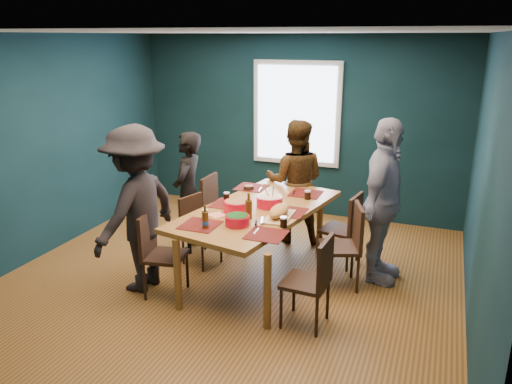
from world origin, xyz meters
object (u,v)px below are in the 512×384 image
Objects in this scene: person_right at (383,202)px; bowl_dumpling at (269,201)px; person_back at (295,181)px; chair_left_far at (217,206)px; chair_left_near at (157,248)px; bowl_herbs at (237,220)px; chair_right_far at (347,224)px; bowl_salad at (236,206)px; dining_table at (258,215)px; chair_right_near at (315,276)px; person_far_left at (188,193)px; person_near_left at (136,209)px; chair_right_mid at (348,240)px; cutting_board at (279,212)px; chair_left_mid at (197,224)px.

bowl_dumpling is (-1.21, -0.31, -0.04)m from person_right.
person_back reaches higher than bowl_dumpling.
person_back is (0.88, 0.57, 0.27)m from chair_left_far.
chair_left_near is 3.07× the size of bowl_dumpling.
bowl_herbs is at bearing -99.21° from bowl_dumpling.
chair_right_far is 3.16× the size of bowl_salad.
dining_table is at bearing 113.74° from person_right.
chair_right_near is 0.58× the size of person_far_left.
person_near_left is at bearing -179.22° from chair_right_near.
chair_right_mid is 0.84m from cutting_board.
bowl_herbs is (-0.11, -0.67, -0.01)m from bowl_dumpling.
bowl_dumpling is at bearing 130.72° from person_near_left.
bowl_herbs is (0.81, -0.64, 0.40)m from chair_left_mid.
cutting_board is (1.40, -0.58, 0.11)m from person_far_left.
cutting_board is at bearing 116.24° from person_near_left.
chair_left_mid is at bearing 78.13° from chair_left_near.
cutting_board reaches higher than chair_right_far.
dining_table is at bearing 166.99° from chair_right_mid.
cutting_board is at bearing -3.29° from bowl_salad.
bowl_dumpling reaches higher than cutting_board.
person_far_left is at bearing 155.04° from cutting_board.
person_back is (0.92, 1.96, 0.29)m from chair_left_near.
bowl_herbs is at bearing -21.21° from chair_left_mid.
chair_right_near is 2.02m from person_near_left.
chair_left_near is (-0.04, -1.39, -0.02)m from chair_left_far.
cutting_board is at bearing -174.30° from chair_right_mid.
bowl_salad is at bearing -124.49° from dining_table.
chair_right_near is 1.48× the size of cutting_board.
chair_right_mid is (1.85, 0.90, 0.02)m from chair_left_near.
chair_right_mid reaches higher than dining_table.
bowl_dumpling reaches higher than chair_left_far.
chair_left_near reaches higher than chair_right_near.
cutting_board reaches higher than bowl_herbs.
person_far_left is 1.06m from bowl_salad.
chair_right_mid is 1.27m from bowl_herbs.
cutting_board is at bearing -22.11° from dining_table.
chair_left_near is 2.19m from person_back.
chair_left_mid is at bearing -90.56° from chair_left_far.
chair_left_far reaches higher than dining_table.
person_back is (1.16, 0.81, 0.05)m from person_far_left.
person_right is 6.27× the size of bowl_dumpling.
person_near_left is 6.36× the size of bowl_salad.
bowl_salad is at bearing 68.77° from person_back.
chair_left_far is at bearing 141.35° from cutting_board.
bowl_dumpling is at bearing 69.19° from person_far_left.
person_near_left is (-2.00, -1.36, 0.38)m from chair_right_far.
chair_right_mid is at bearing -68.07° from chair_right_far.
chair_right_near is 0.50× the size of person_near_left.
chair_left_near is 1.48× the size of cutting_board.
person_near_left is (-1.19, -1.90, 0.08)m from person_back.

